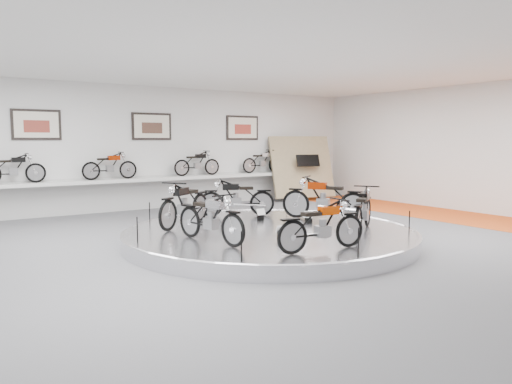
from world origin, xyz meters
TOP-DOWN VIEW (x-y plane):
  - floor at (0.00, 0.00)m, footprint 16.00×16.00m
  - ceiling at (0.00, 0.00)m, footprint 16.00×16.00m
  - wall_back at (0.00, 7.00)m, footprint 16.00×0.00m
  - wall_right at (8.00, 0.00)m, footprint 0.00×14.00m
  - orange_carpet_strip at (6.80, 0.00)m, footprint 2.40×12.60m
  - dado_band at (0.00, 6.98)m, footprint 15.68×0.04m
  - display_platform at (0.00, 0.30)m, footprint 6.40×6.40m
  - platform_rim at (0.00, 0.30)m, footprint 6.40×6.40m
  - shelf at (0.00, 6.70)m, footprint 11.00×0.55m
  - poster_left at (-3.50, 6.96)m, footprint 1.35×0.06m
  - poster_center at (0.00, 6.96)m, footprint 1.35×0.06m
  - poster_right at (3.50, 6.96)m, footprint 1.35×0.06m
  - display_panel at (5.60, 6.10)m, footprint 2.56×1.52m
  - shelf_bike_a at (-4.20, 6.70)m, footprint 1.22×0.43m
  - shelf_bike_b at (-1.50, 6.70)m, footprint 1.22×0.43m
  - shelf_bike_c at (1.50, 6.70)m, footprint 1.22×0.43m
  - shelf_bike_d at (4.20, 6.70)m, footprint 1.22×0.43m
  - bike_a at (1.89, 0.66)m, footprint 1.55×1.88m
  - bike_b at (0.40, 2.35)m, footprint 1.75×1.27m
  - bike_c at (-1.37, 1.72)m, footprint 1.83×1.50m
  - bike_d at (-1.75, -0.19)m, footprint 0.87×1.72m
  - bike_e at (-0.47, -1.95)m, footprint 1.61×0.69m
  - bike_f at (1.54, -1.01)m, footprint 1.67×1.42m

SIDE VIEW (x-z plane):
  - floor at x=0.00m, z-range 0.00..0.00m
  - orange_carpet_strip at x=6.80m, z-range 0.00..0.01m
  - display_platform at x=0.00m, z-range 0.00..0.30m
  - platform_rim at x=0.00m, z-range 0.22..0.32m
  - dado_band at x=0.00m, z-range 0.00..1.10m
  - bike_e at x=-0.47m, z-range 0.30..1.22m
  - bike_f at x=1.54m, z-range 0.30..1.26m
  - bike_d at x=-1.75m, z-range 0.30..1.27m
  - bike_b at x=0.40m, z-range 0.30..1.28m
  - bike_c at x=-1.37m, z-range 0.30..1.34m
  - bike_a at x=1.89m, z-range 0.30..1.38m
  - shelf at x=0.00m, z-range 0.95..1.05m
  - display_panel at x=5.60m, z-range 0.10..2.40m
  - shelf_bike_a at x=-4.20m, z-range 1.05..1.78m
  - shelf_bike_b at x=-1.50m, z-range 1.05..1.78m
  - shelf_bike_c at x=1.50m, z-range 1.05..1.78m
  - shelf_bike_d at x=4.20m, z-range 1.05..1.78m
  - wall_back at x=0.00m, z-range -6.00..10.00m
  - wall_right at x=8.00m, z-range -5.00..9.00m
  - poster_left at x=-3.50m, z-range 2.26..3.14m
  - poster_center at x=0.00m, z-range 2.26..3.14m
  - poster_right at x=3.50m, z-range 2.26..3.14m
  - ceiling at x=0.00m, z-range 4.00..4.00m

